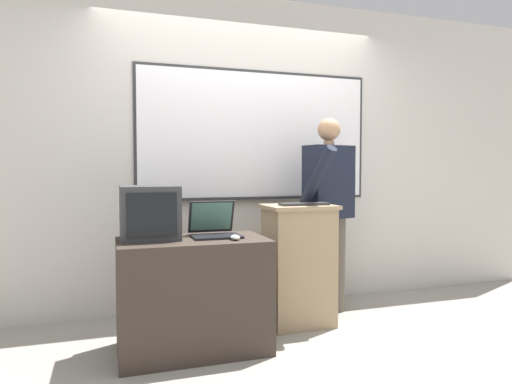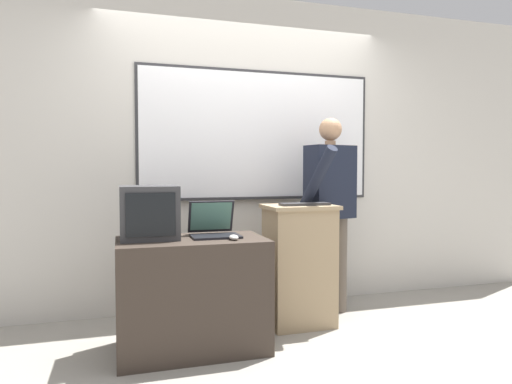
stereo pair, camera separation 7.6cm
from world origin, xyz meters
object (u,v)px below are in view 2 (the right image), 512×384
object	(u,v)px
lectern_podium	(299,265)
laptop	(213,226)
computer_mouse_by_laptop	(234,237)
side_desk	(192,294)
wireless_keyboard	(305,204)
crt_monitor	(149,212)
person_presenter	(330,202)

from	to	relation	value
lectern_podium	laptop	bearing A→B (deg)	-165.96
computer_mouse_by_laptop	lectern_podium	bearing A→B (deg)	32.63
lectern_podium	side_desk	xyz separation A→B (m)	(-0.88, -0.26, -0.10)
wireless_keyboard	crt_monitor	bearing A→B (deg)	-173.74
lectern_podium	wireless_keyboard	size ratio (longest dim) A/B	2.44
wireless_keyboard	computer_mouse_by_laptop	size ratio (longest dim) A/B	3.86
person_presenter	wireless_keyboard	world-z (taller)	person_presenter
person_presenter	wireless_keyboard	distance (m)	0.40
laptop	computer_mouse_by_laptop	size ratio (longest dim) A/B	3.28
side_desk	person_presenter	size ratio (longest dim) A/B	0.60
lectern_podium	laptop	size ratio (longest dim) A/B	2.87
person_presenter	lectern_podium	bearing A→B (deg)	-165.95
laptop	lectern_podium	bearing A→B (deg)	14.04
side_desk	computer_mouse_by_laptop	xyz separation A→B (m)	(0.25, -0.14, 0.39)
lectern_podium	laptop	world-z (taller)	laptop
computer_mouse_by_laptop	crt_monitor	size ratio (longest dim) A/B	0.27
lectern_podium	laptop	distance (m)	0.82
crt_monitor	laptop	bearing A→B (deg)	0.23
lectern_podium	wireless_keyboard	distance (m)	0.48
laptop	wireless_keyboard	distance (m)	0.76
lectern_podium	computer_mouse_by_laptop	bearing A→B (deg)	-147.37
crt_monitor	wireless_keyboard	bearing A→B (deg)	6.26
lectern_podium	wireless_keyboard	xyz separation A→B (m)	(0.02, -0.05, 0.48)
side_desk	person_presenter	distance (m)	1.43
lectern_podium	laptop	xyz separation A→B (m)	(-0.72, -0.18, 0.35)
crt_monitor	lectern_podium	bearing A→B (deg)	8.93
person_presenter	laptop	xyz separation A→B (m)	(-1.07, -0.36, -0.12)
side_desk	wireless_keyboard	world-z (taller)	wireless_keyboard
laptop	side_desk	bearing A→B (deg)	-153.31
lectern_podium	side_desk	bearing A→B (deg)	-163.46
laptop	person_presenter	bearing A→B (deg)	18.62
computer_mouse_by_laptop	crt_monitor	world-z (taller)	crt_monitor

